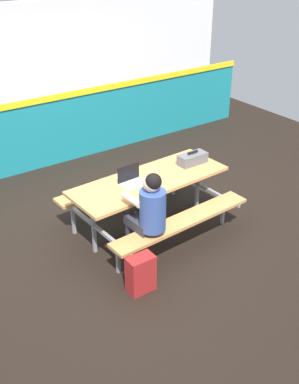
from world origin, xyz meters
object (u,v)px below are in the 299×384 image
student_nearer (148,211)px  backpack_dark (140,274)px  laptop_silver (132,180)px  picnic_table_main (150,190)px  toolbox_grey (192,159)px

student_nearer → backpack_dark: student_nearer is taller
laptop_silver → backpack_dark: bearing=-119.0°
picnic_table_main → toolbox_grey: (0.72, 0.03, 0.23)m
backpack_dark → student_nearer: bearing=45.2°
toolbox_grey → backpack_dark: 1.89m
student_nearer → laptop_silver: 0.63m
toolbox_grey → backpack_dark: toolbox_grey is taller
picnic_table_main → toolbox_grey: bearing=2.8°
picnic_table_main → student_nearer: bearing=-126.2°
laptop_silver → toolbox_grey: 0.97m
toolbox_grey → backpack_dark: (-1.51, -0.97, -0.60)m
picnic_table_main → backpack_dark: (-0.78, -0.94, -0.36)m
picnic_table_main → student_nearer: (-0.42, -0.58, 0.13)m
student_nearer → laptop_silver: bearing=73.8°
picnic_table_main → laptop_silver: (-0.25, 0.03, 0.21)m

